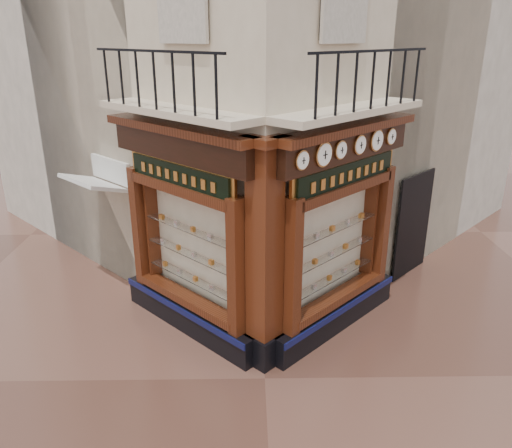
{
  "coord_description": "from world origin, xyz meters",
  "views": [
    {
      "loc": [
        -0.26,
        -6.87,
        5.38
      ],
      "look_at": [
        -0.11,
        2.0,
        2.01
      ],
      "focal_mm": 35.0,
      "sensor_mm": 36.0,
      "label": 1
    }
  ],
  "objects_px": {
    "clock_b": "(324,154)",
    "clock_a": "(302,160)",
    "signboard_right": "(347,175)",
    "corner_pilaster": "(265,260)",
    "awning": "(105,286)",
    "clock_c": "(341,150)",
    "clock_d": "(360,145)",
    "clock_e": "(377,140)",
    "clock_f": "(391,136)",
    "signboard_left": "(179,176)"
  },
  "relations": [
    {
      "from": "signboard_right",
      "to": "clock_c",
      "type": "bearing_deg",
      "value": -164.6
    },
    {
      "from": "clock_f",
      "to": "corner_pilaster",
      "type": "bearing_deg",
      "value": 171.77
    },
    {
      "from": "clock_b",
      "to": "clock_d",
      "type": "distance_m",
      "value": 1.03
    },
    {
      "from": "clock_b",
      "to": "corner_pilaster",
      "type": "bearing_deg",
      "value": 154.32
    },
    {
      "from": "clock_d",
      "to": "clock_c",
      "type": "bearing_deg",
      "value": 180.0
    },
    {
      "from": "clock_c",
      "to": "clock_d",
      "type": "xyz_separation_m",
      "value": [
        0.4,
        0.4,
        0.0
      ]
    },
    {
      "from": "corner_pilaster",
      "to": "clock_b",
      "type": "bearing_deg",
      "value": -25.68
    },
    {
      "from": "corner_pilaster",
      "to": "clock_c",
      "type": "relative_size",
      "value": 12.63
    },
    {
      "from": "clock_c",
      "to": "clock_f",
      "type": "xyz_separation_m",
      "value": [
        1.14,
        1.14,
        0.0
      ]
    },
    {
      "from": "awning",
      "to": "signboard_left",
      "type": "relative_size",
      "value": 0.7
    },
    {
      "from": "clock_f",
      "to": "awning",
      "type": "relative_size",
      "value": 0.22
    },
    {
      "from": "signboard_left",
      "to": "signboard_right",
      "type": "distance_m",
      "value": 2.92
    },
    {
      "from": "clock_b",
      "to": "clock_d",
      "type": "bearing_deg",
      "value": 0.0
    },
    {
      "from": "clock_a",
      "to": "clock_c",
      "type": "bearing_deg",
      "value": 0.0
    },
    {
      "from": "clock_a",
      "to": "clock_b",
      "type": "xyz_separation_m",
      "value": [
        0.38,
        0.38,
        0.0
      ]
    },
    {
      "from": "clock_a",
      "to": "clock_c",
      "type": "relative_size",
      "value": 0.98
    },
    {
      "from": "clock_a",
      "to": "clock_b",
      "type": "relative_size",
      "value": 0.76
    },
    {
      "from": "clock_e",
      "to": "awning",
      "type": "distance_m",
      "value": 6.81
    },
    {
      "from": "clock_a",
      "to": "awning",
      "type": "distance_m",
      "value": 6.2
    },
    {
      "from": "clock_d",
      "to": "awning",
      "type": "distance_m",
      "value": 6.6
    },
    {
      "from": "corner_pilaster",
      "to": "clock_d",
      "type": "xyz_separation_m",
      "value": [
        1.65,
        1.05,
        1.67
      ]
    },
    {
      "from": "signboard_right",
      "to": "corner_pilaster",
      "type": "bearing_deg",
      "value": 169.75
    },
    {
      "from": "clock_a",
      "to": "signboard_left",
      "type": "xyz_separation_m",
      "value": [
        -2.01,
        1.07,
        -0.52
      ]
    },
    {
      "from": "clock_c",
      "to": "clock_f",
      "type": "height_order",
      "value": "clock_c"
    },
    {
      "from": "clock_c",
      "to": "corner_pilaster",
      "type": "bearing_deg",
      "value": 162.43
    },
    {
      "from": "signboard_right",
      "to": "clock_f",
      "type": "bearing_deg",
      "value": -5.25
    },
    {
      "from": "clock_d",
      "to": "clock_e",
      "type": "bearing_deg",
      "value": 0.0
    },
    {
      "from": "clock_b",
      "to": "clock_f",
      "type": "distance_m",
      "value": 2.07
    },
    {
      "from": "clock_b",
      "to": "clock_f",
      "type": "bearing_deg",
      "value": 0.0
    },
    {
      "from": "clock_b",
      "to": "clock_a",
      "type": "bearing_deg",
      "value": 180.0
    },
    {
      "from": "clock_c",
      "to": "signboard_left",
      "type": "relative_size",
      "value": 0.15
    },
    {
      "from": "clock_b",
      "to": "signboard_left",
      "type": "distance_m",
      "value": 2.54
    },
    {
      "from": "clock_d",
      "to": "clock_f",
      "type": "relative_size",
      "value": 1.11
    },
    {
      "from": "clock_d",
      "to": "clock_e",
      "type": "height_order",
      "value": "clock_e"
    },
    {
      "from": "clock_a",
      "to": "clock_c",
      "type": "xyz_separation_m",
      "value": [
        0.71,
        0.71,
        -0.0
      ]
    },
    {
      "from": "clock_d",
      "to": "signboard_right",
      "type": "bearing_deg",
      "value": 145.91
    },
    {
      "from": "clock_e",
      "to": "clock_f",
      "type": "relative_size",
      "value": 1.29
    },
    {
      "from": "signboard_right",
      "to": "clock_d",
      "type": "bearing_deg",
      "value": -34.09
    },
    {
      "from": "clock_b",
      "to": "clock_c",
      "type": "distance_m",
      "value": 0.46
    },
    {
      "from": "clock_b",
      "to": "clock_e",
      "type": "height_order",
      "value": "clock_b"
    },
    {
      "from": "clock_d",
      "to": "signboard_right",
      "type": "distance_m",
      "value": 0.56
    },
    {
      "from": "awning",
      "to": "signboard_left",
      "type": "bearing_deg",
      "value": -176.22
    },
    {
      "from": "clock_a",
      "to": "awning",
      "type": "xyz_separation_m",
      "value": [
        -4.11,
        2.9,
        -3.62
      ]
    },
    {
      "from": "clock_c",
      "to": "signboard_right",
      "type": "height_order",
      "value": "clock_c"
    },
    {
      "from": "clock_a",
      "to": "clock_e",
      "type": "bearing_deg",
      "value": 0.0
    },
    {
      "from": "clock_b",
      "to": "clock_d",
      "type": "height_order",
      "value": "clock_b"
    },
    {
      "from": "clock_b",
      "to": "signboard_left",
      "type": "xyz_separation_m",
      "value": [
        -2.39,
        0.69,
        -0.52
      ]
    },
    {
      "from": "clock_c",
      "to": "clock_d",
      "type": "height_order",
      "value": "clock_d"
    },
    {
      "from": "clock_a",
      "to": "clock_b",
      "type": "height_order",
      "value": "clock_b"
    },
    {
      "from": "clock_b",
      "to": "clock_c",
      "type": "height_order",
      "value": "clock_b"
    }
  ]
}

